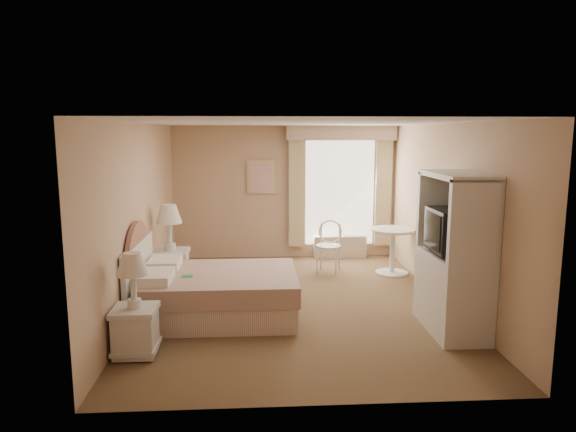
{
  "coord_description": "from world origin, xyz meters",
  "views": [
    {
      "loc": [
        -0.53,
        -6.91,
        2.37
      ],
      "look_at": [
        -0.09,
        0.3,
        1.2
      ],
      "focal_mm": 32.0,
      "sensor_mm": 36.0,
      "label": 1
    }
  ],
  "objects": [
    {
      "name": "armoire",
      "position": [
        1.81,
        -1.1,
        0.79
      ],
      "size": [
        0.58,
        1.15,
        1.91
      ],
      "color": "silver",
      "rests_on": "room"
    },
    {
      "name": "room",
      "position": [
        0.0,
        0.0,
        1.25
      ],
      "size": [
        4.21,
        5.51,
        2.51
      ],
      "color": "brown",
      "rests_on": "ground"
    },
    {
      "name": "nightstand_far",
      "position": [
        -1.84,
        0.71,
        0.49
      ],
      "size": [
        0.54,
        0.54,
        1.3
      ],
      "color": "silver",
      "rests_on": "room"
    },
    {
      "name": "window",
      "position": [
        1.05,
        2.65,
        1.34
      ],
      "size": [
        2.05,
        0.22,
        2.51
      ],
      "color": "white",
      "rests_on": "room"
    },
    {
      "name": "cafe_chair",
      "position": [
        0.71,
        1.7,
        0.51
      ],
      "size": [
        0.54,
        0.54,
        0.88
      ],
      "rotation": [
        0.0,
        0.0,
        -0.34
      ],
      "color": "silver",
      "rests_on": "room"
    },
    {
      "name": "bed",
      "position": [
        -1.13,
        -0.44,
        0.33
      ],
      "size": [
        2.05,
        1.53,
        1.36
      ],
      "color": "tan",
      "rests_on": "room"
    },
    {
      "name": "framed_art",
      "position": [
        -0.45,
        2.71,
        1.55
      ],
      "size": [
        0.52,
        0.04,
        0.62
      ],
      "color": "#D7B784",
      "rests_on": "room"
    },
    {
      "name": "nightstand_near",
      "position": [
        -1.84,
        -1.6,
        0.42
      ],
      "size": [
        0.46,
        0.46,
        1.11
      ],
      "color": "silver",
      "rests_on": "room"
    },
    {
      "name": "round_table",
      "position": [
        1.75,
        1.42,
        0.52
      ],
      "size": [
        0.74,
        0.74,
        0.78
      ],
      "color": "silver",
      "rests_on": "room"
    }
  ]
}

